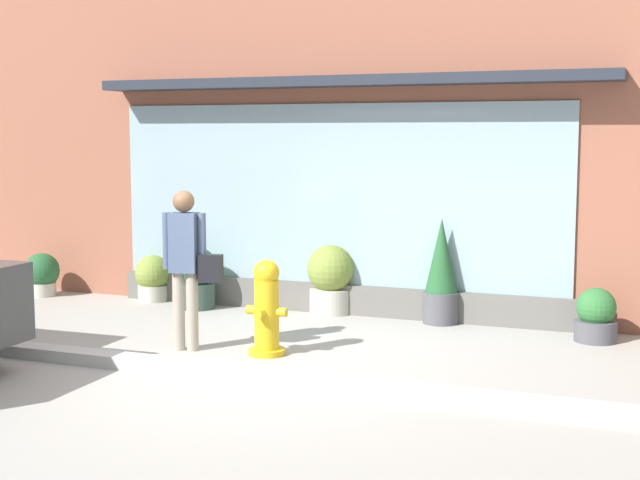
% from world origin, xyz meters
% --- Properties ---
extents(ground_plane, '(60.00, 60.00, 0.00)m').
position_xyz_m(ground_plane, '(0.00, 0.00, 0.00)').
color(ground_plane, '#9E9B93').
extents(curb_strip, '(14.00, 0.24, 0.12)m').
position_xyz_m(curb_strip, '(0.00, -0.20, 0.06)').
color(curb_strip, '#B2B2AD').
rests_on(curb_strip, ground_plane).
extents(storefront, '(14.00, 0.81, 5.23)m').
position_xyz_m(storefront, '(-0.00, 3.19, 2.56)').
color(storefront, '#935642').
rests_on(storefront, ground_plane).
extents(fire_hydrant, '(0.43, 0.40, 0.95)m').
position_xyz_m(fire_hydrant, '(-0.02, 0.74, 0.47)').
color(fire_hydrant, gold).
rests_on(fire_hydrant, ground_plane).
extents(pedestrian_with_handbag, '(0.63, 0.25, 1.62)m').
position_xyz_m(pedestrian_with_handbag, '(-0.84, 0.62, 0.93)').
color(pedestrian_with_handbag, '#9E9384').
rests_on(pedestrian_with_handbag, ground_plane).
extents(potted_plant_window_center, '(0.58, 0.58, 0.84)m').
position_xyz_m(potted_plant_window_center, '(-0.18, 2.94, 0.43)').
color(potted_plant_window_center, '#B7B2A3').
rests_on(potted_plant_window_center, ground_plane).
extents(potted_plant_window_left, '(0.47, 0.47, 0.58)m').
position_xyz_m(potted_plant_window_left, '(-4.24, 2.61, 0.30)').
color(potted_plant_window_left, '#B7B2A3').
rests_on(potted_plant_window_left, ground_plane).
extents(potted_plant_near_hydrant, '(0.49, 0.49, 0.77)m').
position_xyz_m(potted_plant_near_hydrant, '(-1.84, 2.60, 0.40)').
color(potted_plant_near_hydrant, '#33473D').
rests_on(potted_plant_near_hydrant, ground_plane).
extents(potted_plant_by_entrance, '(0.41, 0.41, 1.22)m').
position_xyz_m(potted_plant_by_entrance, '(1.22, 2.85, 0.58)').
color(potted_plant_by_entrance, '#4C4C51').
rests_on(potted_plant_by_entrance, ground_plane).
extents(potted_plant_low_front, '(0.44, 0.44, 0.57)m').
position_xyz_m(potted_plant_low_front, '(2.97, 2.54, 0.27)').
color(potted_plant_low_front, '#4C4C51').
rests_on(potted_plant_low_front, ground_plane).
extents(potted_plant_trailing_edge, '(0.46, 0.46, 0.60)m').
position_xyz_m(potted_plant_trailing_edge, '(-2.64, 2.84, 0.31)').
color(potted_plant_trailing_edge, '#B7B2A3').
rests_on(potted_plant_trailing_edge, ground_plane).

